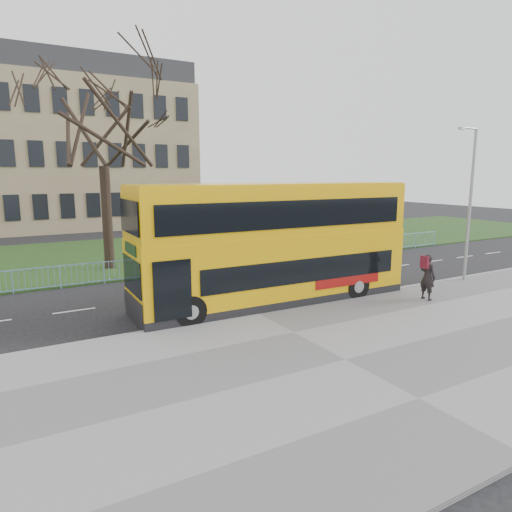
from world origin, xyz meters
The scene contains 10 objects.
ground centered at (0.00, 0.00, 0.00)m, with size 120.00×120.00×0.00m, color black.
pavement centered at (0.00, -6.75, 0.06)m, with size 80.00×10.50×0.12m, color slate.
kerb centered at (0.00, -1.55, 0.07)m, with size 80.00×0.20×0.14m, color gray.
grass_verge centered at (0.00, 14.30, 0.04)m, with size 80.00×15.40×0.08m, color #1D3914.
guard_railing centered at (0.00, 6.60, 0.55)m, with size 40.00×0.12×1.10m, color #7AAFD8, non-canonical shape.
bare_tree centered at (-3.00, 10.00, 6.86)m, with size 9.49×9.49×13.55m, color black, non-canonical shape.
civic_building centered at (-5.00, 35.00, 7.00)m, with size 30.00×15.00×14.00m, color #867455.
yellow_bus centered at (1.52, -0.43, 2.63)m, with size 11.77×3.02×4.91m.
pedestrian centered at (7.16, -3.54, 1.09)m, with size 0.71×0.47×1.94m, color black.
street_lamp centered at (11.64, -2.01, 4.16)m, with size 1.56×0.35×7.36m.
Camera 1 is at (-8.31, -16.19, 5.39)m, focal length 32.00 mm.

